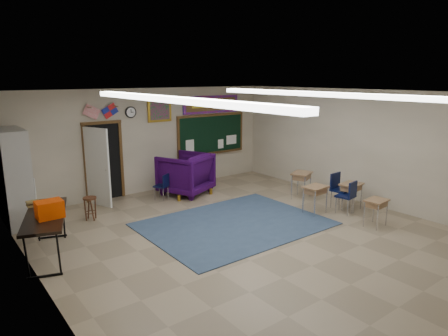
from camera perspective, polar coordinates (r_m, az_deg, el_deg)
floor at (r=8.58m, az=3.85°, el=-9.84°), size 9.00×9.00×0.00m
back_wall at (r=11.81m, az=-10.61°, el=3.88°), size 8.00×0.04×3.00m
left_wall at (r=6.32m, az=-24.48°, el=-5.00°), size 0.04×9.00×3.00m
right_wall at (r=11.13m, az=19.67°, el=2.79°), size 0.04×9.00×3.00m
ceiling at (r=7.92m, az=4.18°, el=10.61°), size 8.00×9.00×0.04m
area_rug at (r=9.26m, az=1.49°, el=-7.98°), size 4.00×3.00×0.02m
fluorescent_strips at (r=7.92m, az=4.17°, el=10.17°), size 3.86×6.00×0.10m
doorway at (r=11.16m, az=-17.04°, el=0.70°), size 1.10×0.89×2.16m
chalkboard at (r=12.91m, az=-1.78°, el=4.70°), size 2.55×0.14×1.30m
bulletin_board at (r=12.81m, az=-1.83°, el=9.07°), size 2.10×0.05×0.55m
framed_art_print at (r=11.84m, az=-9.19°, el=8.10°), size 0.75×0.05×0.65m
wall_clock at (r=11.44m, az=-13.19°, el=7.76°), size 0.32×0.05×0.32m
wall_flags at (r=11.08m, az=-17.20°, el=8.05°), size 1.16×0.06×0.70m
storage_cabinet at (r=10.14m, az=-27.77°, el=-1.23°), size 0.59×1.25×2.20m
wingback_armchair at (r=11.52m, az=-5.52°, el=-0.81°), size 1.67×1.69×1.18m
student_chair_reading at (r=11.13m, az=-8.96°, el=-2.64°), size 0.49×0.49×0.71m
student_chair_desk_a at (r=10.30m, az=16.95°, el=-3.98°), size 0.48×0.48×0.84m
student_chair_desk_b at (r=10.67m, az=16.37°, el=-3.18°), size 0.48×0.48×0.90m
student_desk_front_left at (r=10.11m, az=12.88°, el=-4.23°), size 0.61×0.47×0.70m
student_desk_front_right at (r=11.29m, az=10.98°, el=-2.22°), size 0.74×0.66×0.73m
student_desk_back_left at (r=9.66m, az=20.86°, el=-5.82°), size 0.56×0.44×0.63m
student_desk_back_right at (r=10.62m, az=17.64°, el=-3.70°), size 0.63×0.51×0.69m
folding_table at (r=8.26m, az=-23.94°, el=-8.48°), size 1.28×2.13×1.15m
wooden_stool at (r=9.97m, az=-18.55°, el=-5.46°), size 0.31×0.31×0.55m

